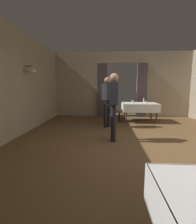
{
  "coord_description": "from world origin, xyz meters",
  "views": [
    {
      "loc": [
        -0.64,
        -3.69,
        1.38
      ],
      "look_at": [
        -0.88,
        0.3,
        0.77
      ],
      "focal_mm": 26.19,
      "sensor_mm": 36.0,
      "label": 1
    }
  ],
  "objects_px": {
    "dining_table_mid": "(140,106)",
    "glass_mid_b": "(133,102)",
    "flower_vase_mid": "(144,100)",
    "glass_mid_c": "(146,102)",
    "chair_mid_left": "(113,109)",
    "person_waiter_by_doorway": "(107,98)",
    "person_diner_standing_aside": "(114,101)",
    "plate_mid_d": "(150,103)"
  },
  "relations": [
    {
      "from": "dining_table_mid",
      "to": "glass_mid_b",
      "type": "relative_size",
      "value": 15.6
    },
    {
      "from": "flower_vase_mid",
      "to": "glass_mid_c",
      "type": "xyz_separation_m",
      "value": [
        -0.02,
        -0.5,
        -0.06
      ]
    },
    {
      "from": "chair_mid_left",
      "to": "glass_mid_b",
      "type": "distance_m",
      "value": 0.89
    },
    {
      "from": "glass_mid_c",
      "to": "person_waiter_by_doorway",
      "type": "xyz_separation_m",
      "value": [
        -1.5,
        -0.85,
        0.22
      ]
    },
    {
      "from": "dining_table_mid",
      "to": "person_diner_standing_aside",
      "type": "bearing_deg",
      "value": -114.28
    },
    {
      "from": "chair_mid_left",
      "to": "person_waiter_by_doorway",
      "type": "bearing_deg",
      "value": -102.23
    },
    {
      "from": "dining_table_mid",
      "to": "glass_mid_c",
      "type": "relative_size",
      "value": 13.79
    },
    {
      "from": "glass_mid_b",
      "to": "glass_mid_c",
      "type": "height_order",
      "value": "glass_mid_c"
    },
    {
      "from": "chair_mid_left",
      "to": "person_diner_standing_aside",
      "type": "height_order",
      "value": "person_diner_standing_aside"
    },
    {
      "from": "dining_table_mid",
      "to": "person_diner_standing_aside",
      "type": "relative_size",
      "value": 0.81
    },
    {
      "from": "dining_table_mid",
      "to": "glass_mid_b",
      "type": "distance_m",
      "value": 0.33
    },
    {
      "from": "dining_table_mid",
      "to": "person_diner_standing_aside",
      "type": "height_order",
      "value": "person_diner_standing_aside"
    },
    {
      "from": "glass_mid_b",
      "to": "dining_table_mid",
      "type": "bearing_deg",
      "value": -29.57
    },
    {
      "from": "chair_mid_left",
      "to": "flower_vase_mid",
      "type": "height_order",
      "value": "flower_vase_mid"
    },
    {
      "from": "dining_table_mid",
      "to": "flower_vase_mid",
      "type": "distance_m",
      "value": 0.42
    },
    {
      "from": "chair_mid_left",
      "to": "flower_vase_mid",
      "type": "xyz_separation_m",
      "value": [
        1.3,
        0.34,
        0.34
      ]
    },
    {
      "from": "dining_table_mid",
      "to": "chair_mid_left",
      "type": "relative_size",
      "value": 1.5
    },
    {
      "from": "person_waiter_by_doorway",
      "to": "person_diner_standing_aside",
      "type": "relative_size",
      "value": 1.0
    },
    {
      "from": "glass_mid_b",
      "to": "glass_mid_c",
      "type": "xyz_separation_m",
      "value": [
        0.46,
        -0.35,
        0.01
      ]
    },
    {
      "from": "flower_vase_mid",
      "to": "person_waiter_by_doorway",
      "type": "xyz_separation_m",
      "value": [
        -1.52,
        -1.35,
        0.17
      ]
    },
    {
      "from": "plate_mid_d",
      "to": "person_diner_standing_aside",
      "type": "relative_size",
      "value": 0.13
    },
    {
      "from": "person_diner_standing_aside",
      "to": "glass_mid_b",
      "type": "bearing_deg",
      "value": 71.85
    },
    {
      "from": "chair_mid_left",
      "to": "glass_mid_b",
      "type": "relative_size",
      "value": 10.43
    },
    {
      "from": "glass_mid_c",
      "to": "person_waiter_by_doorway",
      "type": "bearing_deg",
      "value": -150.51
    },
    {
      "from": "glass_mid_c",
      "to": "person_waiter_by_doorway",
      "type": "distance_m",
      "value": 1.73
    },
    {
      "from": "glass_mid_c",
      "to": "person_diner_standing_aside",
      "type": "xyz_separation_m",
      "value": [
        -1.33,
        -2.3,
        0.22
      ]
    },
    {
      "from": "glass_mid_b",
      "to": "person_waiter_by_doorway",
      "type": "distance_m",
      "value": 1.6
    },
    {
      "from": "plate_mid_d",
      "to": "person_waiter_by_doorway",
      "type": "relative_size",
      "value": 0.13
    },
    {
      "from": "chair_mid_left",
      "to": "glass_mid_b",
      "type": "xyz_separation_m",
      "value": [
        0.82,
        0.19,
        0.28
      ]
    },
    {
      "from": "dining_table_mid",
      "to": "flower_vase_mid",
      "type": "bearing_deg",
      "value": 54.04
    },
    {
      "from": "chair_mid_left",
      "to": "glass_mid_c",
      "type": "relative_size",
      "value": 9.22
    },
    {
      "from": "chair_mid_left",
      "to": "person_waiter_by_doorway",
      "type": "xyz_separation_m",
      "value": [
        -0.22,
        -1.01,
        0.51
      ]
    },
    {
      "from": "flower_vase_mid",
      "to": "person_waiter_by_doorway",
      "type": "height_order",
      "value": "person_waiter_by_doorway"
    },
    {
      "from": "flower_vase_mid",
      "to": "chair_mid_left",
      "type": "bearing_deg",
      "value": -165.27
    },
    {
      "from": "glass_mid_b",
      "to": "plate_mid_d",
      "type": "xyz_separation_m",
      "value": [
        0.71,
        0.01,
        -0.04
      ]
    },
    {
      "from": "glass_mid_b",
      "to": "person_waiter_by_doorway",
      "type": "height_order",
      "value": "person_waiter_by_doorway"
    },
    {
      "from": "plate_mid_d",
      "to": "dining_table_mid",
      "type": "bearing_deg",
      "value": -160.24
    },
    {
      "from": "glass_mid_c",
      "to": "plate_mid_d",
      "type": "relative_size",
      "value": 0.46
    },
    {
      "from": "chair_mid_left",
      "to": "glass_mid_c",
      "type": "xyz_separation_m",
      "value": [
        1.28,
        -0.16,
        0.29
      ]
    },
    {
      "from": "person_diner_standing_aside",
      "to": "chair_mid_left",
      "type": "bearing_deg",
      "value": 88.81
    },
    {
      "from": "glass_mid_c",
      "to": "person_diner_standing_aside",
      "type": "distance_m",
      "value": 2.67
    },
    {
      "from": "glass_mid_c",
      "to": "person_diner_standing_aside",
      "type": "bearing_deg",
      "value": -119.97
    }
  ]
}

